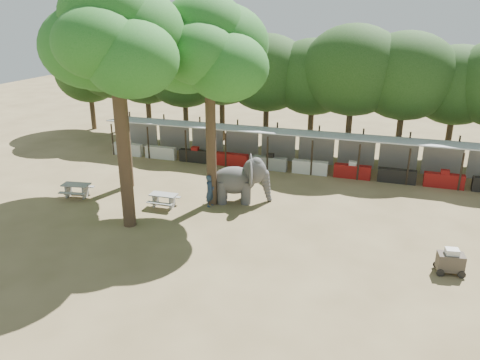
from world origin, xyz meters
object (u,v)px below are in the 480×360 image
(picnic_table_near, at_px, (77,188))
(yard_tree_back, at_px, (208,49))
(yard_tree_center, at_px, (113,39))
(cart_front, at_px, (450,261))
(picnic_table_far, at_px, (164,198))
(yard_tree_left, at_px, (118,52))
(elephant, at_px, (241,180))
(handler, at_px, (210,191))

(picnic_table_near, bearing_deg, yard_tree_back, 3.24)
(yard_tree_center, xyz_separation_m, cart_front, (15.38, -0.15, -8.65))
(yard_tree_center, relative_size, picnic_table_far, 7.80)
(yard_tree_left, distance_m, elephant, 10.26)
(picnic_table_far, bearing_deg, yard_tree_center, -106.90)
(handler, distance_m, picnic_table_far, 2.63)
(yard_tree_center, distance_m, yard_tree_back, 5.04)
(yard_tree_center, height_order, elephant, yard_tree_center)
(elephant, distance_m, handler, 1.95)
(yard_tree_center, xyz_separation_m, yard_tree_back, (3.00, 4.00, -0.67))
(cart_front, bearing_deg, yard_tree_back, 153.59)
(yard_tree_left, xyz_separation_m, picnic_table_near, (-1.86, -2.74, -7.67))
(yard_tree_center, distance_m, elephant, 10.25)
(yard_tree_center, bearing_deg, picnic_table_far, 73.99)
(picnic_table_near, bearing_deg, elephant, 4.98)
(elephant, xyz_separation_m, picnic_table_near, (-9.47, -2.40, -0.80))
(elephant, bearing_deg, yard_tree_back, -174.42)
(yard_tree_center, distance_m, picnic_table_near, 10.21)
(yard_tree_back, relative_size, picnic_table_far, 7.36)
(yard_tree_back, bearing_deg, elephant, 22.31)
(handler, height_order, picnic_table_near, handler)
(yard_tree_center, bearing_deg, yard_tree_left, 120.96)
(elephant, relative_size, handler, 1.95)
(handler, bearing_deg, cart_front, -99.66)
(handler, bearing_deg, picnic_table_near, 104.86)
(yard_tree_back, xyz_separation_m, handler, (0.16, -0.58, -7.63))
(yard_tree_back, relative_size, picnic_table_near, 6.25)
(handler, bearing_deg, elephant, -42.83)
(picnic_table_near, relative_size, picnic_table_far, 1.18)
(elephant, bearing_deg, picnic_table_near, 177.48)
(yard_tree_back, relative_size, elephant, 3.18)
(yard_tree_center, distance_m, picnic_table_far, 9.09)
(handler, relative_size, cart_front, 1.46)
(yard_tree_left, xyz_separation_m, yard_tree_back, (6.00, -1.00, 0.34))
(picnic_table_far, distance_m, cart_front, 14.90)
(handler, height_order, cart_front, handler)
(yard_tree_left, bearing_deg, cart_front, -15.65)
(yard_tree_left, xyz_separation_m, elephant, (7.61, -0.34, -6.87))
(yard_tree_left, relative_size, picnic_table_near, 6.06)
(handler, xyz_separation_m, picnic_table_near, (-8.02, -1.16, -0.39))
(picnic_table_near, bearing_deg, picnic_table_far, -6.63)
(yard_tree_center, xyz_separation_m, elephant, (4.61, 4.66, -7.88))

